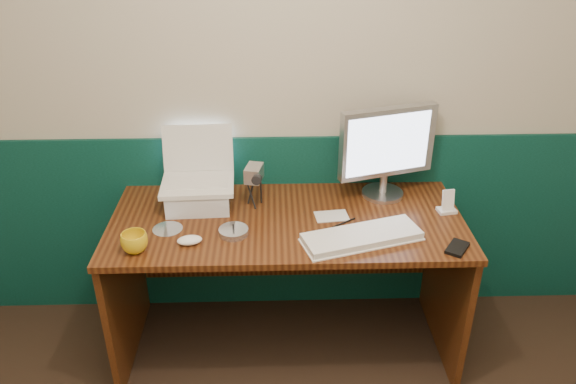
{
  "coord_description": "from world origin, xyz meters",
  "views": [
    {
      "loc": [
        -0.01,
        -0.8,
        2.06
      ],
      "look_at": [
        0.05,
        1.23,
        0.97
      ],
      "focal_mm": 35.0,
      "sensor_mm": 36.0,
      "label": 1
    }
  ],
  "objects_px": {
    "mug": "(134,242)",
    "camcorder": "(254,186)",
    "desk": "(287,286)",
    "laptop": "(196,160)",
    "monitor": "(386,151)",
    "keyboard": "(362,237)"
  },
  "relations": [
    {
      "from": "monitor",
      "to": "keyboard",
      "type": "height_order",
      "value": "monitor"
    },
    {
      "from": "mug",
      "to": "keyboard",
      "type": "bearing_deg",
      "value": 3.36
    },
    {
      "from": "desk",
      "to": "camcorder",
      "type": "relative_size",
      "value": 8.02
    },
    {
      "from": "keyboard",
      "to": "mug",
      "type": "distance_m",
      "value": 0.95
    },
    {
      "from": "keyboard",
      "to": "desk",
      "type": "bearing_deg",
      "value": 132.73
    },
    {
      "from": "desk",
      "to": "monitor",
      "type": "bearing_deg",
      "value": 24.73
    },
    {
      "from": "mug",
      "to": "camcorder",
      "type": "bearing_deg",
      "value": 37.64
    },
    {
      "from": "monitor",
      "to": "camcorder",
      "type": "height_order",
      "value": "monitor"
    },
    {
      "from": "desk",
      "to": "monitor",
      "type": "height_order",
      "value": "monitor"
    },
    {
      "from": "mug",
      "to": "camcorder",
      "type": "relative_size",
      "value": 0.55
    },
    {
      "from": "desk",
      "to": "keyboard",
      "type": "height_order",
      "value": "keyboard"
    },
    {
      "from": "monitor",
      "to": "camcorder",
      "type": "xyz_separation_m",
      "value": [
        -0.62,
        -0.08,
        -0.13
      ]
    },
    {
      "from": "keyboard",
      "to": "mug",
      "type": "relative_size",
      "value": 4.58
    },
    {
      "from": "monitor",
      "to": "desk",
      "type": "bearing_deg",
      "value": -172.27
    },
    {
      "from": "camcorder",
      "to": "laptop",
      "type": "bearing_deg",
      "value": -168.11
    },
    {
      "from": "keyboard",
      "to": "mug",
      "type": "xyz_separation_m",
      "value": [
        -0.94,
        -0.06,
        0.03
      ]
    },
    {
      "from": "laptop",
      "to": "camcorder",
      "type": "distance_m",
      "value": 0.3
    },
    {
      "from": "monitor",
      "to": "mug",
      "type": "distance_m",
      "value": 1.21
    },
    {
      "from": "mug",
      "to": "monitor",
      "type": "bearing_deg",
      "value": 22.43
    },
    {
      "from": "laptop",
      "to": "monitor",
      "type": "height_order",
      "value": "monitor"
    },
    {
      "from": "desk",
      "to": "keyboard",
      "type": "bearing_deg",
      "value": -30.27
    },
    {
      "from": "desk",
      "to": "mug",
      "type": "height_order",
      "value": "mug"
    }
  ]
}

